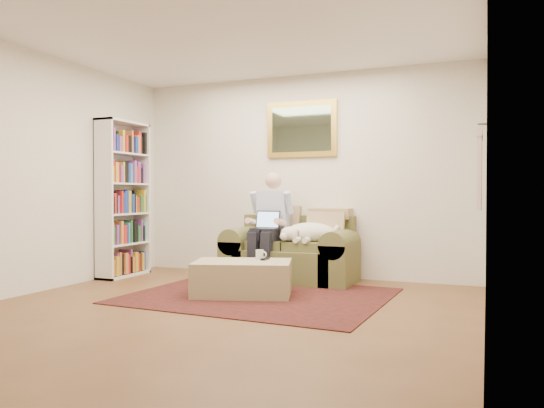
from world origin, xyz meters
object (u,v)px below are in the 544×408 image
Objects in this scene: coffee_mug at (260,254)px; bookshelf at (123,199)px; seated_man at (268,227)px; laptop at (266,224)px; sofa at (291,258)px; ottoman at (243,278)px; sleeping_dog at (311,232)px.

bookshelf is at bearing 168.98° from coffee_mug.
seated_man is at bearing 105.65° from coffee_mug.
bookshelf reaches higher than laptop.
sofa is 5.15× the size of laptop.
bookshelf reaches higher than ottoman.
sleeping_dog is at bearing 13.64° from laptop.
coffee_mug is at bearing 65.49° from ottoman.
seated_man is (-0.24, -0.15, 0.39)m from sofa.
laptop is at bearing 7.76° from bookshelf.
sleeping_dog is (0.52, 0.07, -0.06)m from seated_man.
sofa reaches higher than ottoman.
ottoman is at bearing -83.72° from seated_man.
seated_man is at bearing 9.57° from bookshelf.
bookshelf is (-2.42, -0.38, 0.39)m from sleeping_dog.
seated_man reaches higher than ottoman.
coffee_mug is at bearing -111.80° from sleeping_dog.
sleeping_dog is (0.28, -0.08, 0.33)m from sofa.
sofa reaches higher than sleeping_dog.
coffee_mug is 2.22m from bookshelf.
ottoman is (-0.42, -1.01, -0.42)m from sleeping_dog.
seated_man is 4.33× the size of laptop.
coffee_mug is at bearing -74.35° from seated_man.
sleeping_dog is 6.52× the size of coffee_mug.
sofa is at bearing 87.81° from coffee_mug.
laptop is at bearing 96.71° from ottoman.
ottoman is (0.10, -0.95, -0.48)m from seated_man.
seated_man is 0.07m from laptop.
ottoman is (0.10, -0.89, -0.52)m from laptop.
laptop is at bearing 107.01° from coffee_mug.
laptop is 0.15× the size of bookshelf.
sleeping_dog is at bearing 7.13° from seated_man.
laptop is at bearing -138.98° from sofa.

